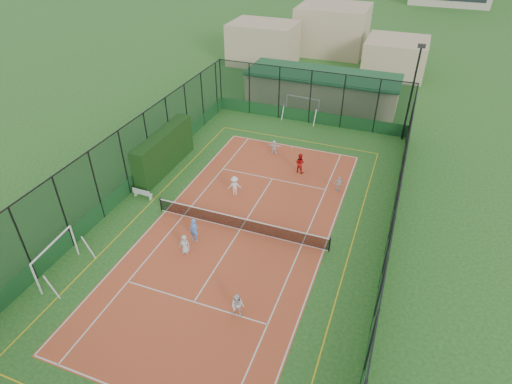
% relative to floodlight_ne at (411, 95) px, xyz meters
% --- Properties ---
extents(ground, '(300.00, 300.00, 0.00)m').
position_rel_floodlight_ne_xyz_m(ground, '(-8.60, -16.60, -4.12)').
color(ground, '#1D5420').
rests_on(ground, ground).
extents(court_slab, '(11.17, 23.97, 0.01)m').
position_rel_floodlight_ne_xyz_m(court_slab, '(-8.60, -16.60, -4.12)').
color(court_slab, '#C2472B').
rests_on(court_slab, ground).
extents(tennis_net, '(11.67, 0.12, 1.06)m').
position_rel_floodlight_ne_xyz_m(tennis_net, '(-8.60, -16.60, -3.59)').
color(tennis_net, black).
rests_on(tennis_net, ground).
extents(perimeter_fence, '(18.12, 34.12, 5.00)m').
position_rel_floodlight_ne_xyz_m(perimeter_fence, '(-8.60, -16.60, -1.62)').
color(perimeter_fence, black).
rests_on(perimeter_fence, ground).
extents(floodlight_ne, '(0.60, 0.26, 8.25)m').
position_rel_floodlight_ne_xyz_m(floodlight_ne, '(0.00, 0.00, 0.00)').
color(floodlight_ne, black).
rests_on(floodlight_ne, ground).
extents(clubhouse, '(15.20, 7.20, 3.15)m').
position_rel_floodlight_ne_xyz_m(clubhouse, '(-8.60, 5.40, -2.55)').
color(clubhouse, tan).
rests_on(clubhouse, ground).
extents(hedge_left, '(1.06, 7.08, 3.10)m').
position_rel_floodlight_ne_xyz_m(hedge_left, '(-16.90, -11.68, -2.58)').
color(hedge_left, black).
rests_on(hedge_left, ground).
extents(white_bench, '(1.45, 0.44, 0.81)m').
position_rel_floodlight_ne_xyz_m(white_bench, '(-16.40, -15.74, -3.72)').
color(white_bench, white).
rests_on(white_bench, ground).
extents(futsal_goal_near, '(3.41, 1.22, 2.16)m').
position_rel_floodlight_ne_xyz_m(futsal_goal_near, '(-16.66, -23.76, -3.04)').
color(futsal_goal_near, white).
rests_on(futsal_goal_near, ground).
extents(futsal_goal_far, '(3.40, 1.26, 2.14)m').
position_rel_floodlight_ne_xyz_m(futsal_goal_far, '(-9.44, 0.96, -3.05)').
color(futsal_goal_far, white).
rests_on(futsal_goal_far, ground).
extents(child_near_left, '(0.68, 0.50, 1.28)m').
position_rel_floodlight_ne_xyz_m(child_near_left, '(-10.86, -19.74, -3.48)').
color(child_near_left, silver).
rests_on(child_near_left, court_slab).
extents(child_near_mid, '(0.64, 0.48, 1.59)m').
position_rel_floodlight_ne_xyz_m(child_near_mid, '(-10.84, -18.54, -3.32)').
color(child_near_mid, '#5595F1').
rests_on(child_near_mid, court_slab).
extents(child_near_right, '(0.76, 0.63, 1.44)m').
position_rel_floodlight_ne_xyz_m(child_near_right, '(-6.09, -22.99, -3.40)').
color(child_near_right, white).
rests_on(child_near_right, court_slab).
extents(child_far_left, '(1.10, 0.90, 1.48)m').
position_rel_floodlight_ne_xyz_m(child_far_left, '(-10.46, -13.09, -3.38)').
color(child_far_left, white).
rests_on(child_far_left, court_slab).
extents(child_far_right, '(0.76, 0.46, 1.21)m').
position_rel_floodlight_ne_xyz_m(child_far_right, '(-3.61, -10.03, -3.51)').
color(child_far_right, white).
rests_on(child_far_right, court_slab).
extents(child_far_back, '(1.13, 0.52, 1.17)m').
position_rel_floodlight_ne_xyz_m(child_far_back, '(-9.77, -6.40, -3.53)').
color(child_far_back, white).
rests_on(child_far_back, court_slab).
extents(coach, '(0.89, 0.77, 1.59)m').
position_rel_floodlight_ne_xyz_m(coach, '(-6.97, -8.50, -3.32)').
color(coach, red).
rests_on(coach, court_slab).
extents(tennis_balls, '(5.60, 0.96, 0.07)m').
position_rel_floodlight_ne_xyz_m(tennis_balls, '(-8.77, -15.63, -4.08)').
color(tennis_balls, '#CCE033').
rests_on(tennis_balls, court_slab).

